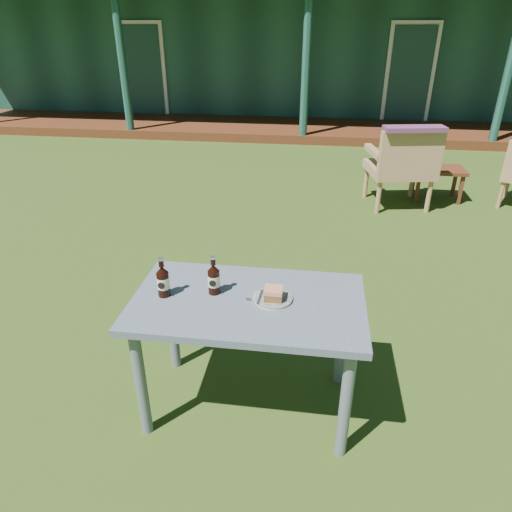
# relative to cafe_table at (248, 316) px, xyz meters

# --- Properties ---
(ground) EXTENTS (80.00, 80.00, 0.00)m
(ground) POSITION_rel_cafe_table_xyz_m (0.00, 1.60, -0.62)
(ground) COLOR #334916
(pavilion) EXTENTS (15.80, 8.30, 3.45)m
(pavilion) POSITION_rel_cafe_table_xyz_m (-0.00, 10.99, 0.99)
(pavilion) COLOR #1A4438
(pavilion) RESTS_ON ground
(cafe_table) EXTENTS (1.20, 0.70, 0.72)m
(cafe_table) POSITION_rel_cafe_table_xyz_m (0.00, 0.00, 0.00)
(cafe_table) COLOR slate
(cafe_table) RESTS_ON ground
(plate) EXTENTS (0.20, 0.20, 0.01)m
(plate) POSITION_rel_cafe_table_xyz_m (0.13, 0.02, 0.11)
(plate) COLOR silver
(plate) RESTS_ON cafe_table
(cake_slice) EXTENTS (0.09, 0.09, 0.06)m
(cake_slice) POSITION_rel_cafe_table_xyz_m (0.13, 0.01, 0.15)
(cake_slice) COLOR brown
(cake_slice) RESTS_ON plate
(fork) EXTENTS (0.02, 0.14, 0.00)m
(fork) POSITION_rel_cafe_table_xyz_m (0.06, 0.01, 0.12)
(fork) COLOR silver
(fork) RESTS_ON plate
(cola_bottle_near) EXTENTS (0.06, 0.07, 0.21)m
(cola_bottle_near) POSITION_rel_cafe_table_xyz_m (-0.19, 0.04, 0.19)
(cola_bottle_near) COLOR black
(cola_bottle_near) RESTS_ON cafe_table
(cola_bottle_far) EXTENTS (0.06, 0.07, 0.22)m
(cola_bottle_far) POSITION_rel_cafe_table_xyz_m (-0.44, -0.02, 0.19)
(cola_bottle_far) COLOR black
(cola_bottle_far) RESTS_ON cafe_table
(bottle_cap) EXTENTS (0.03, 0.03, 0.01)m
(bottle_cap) POSITION_rel_cafe_table_xyz_m (0.00, -0.01, 0.11)
(bottle_cap) COLOR silver
(bottle_cap) RESTS_ON cafe_table
(armchair_left) EXTENTS (0.81, 0.77, 0.94)m
(armchair_left) POSITION_rel_cafe_table_xyz_m (1.28, 3.38, -0.09)
(armchair_left) COLOR #A77953
(armchair_left) RESTS_ON ground
(floral_throw) EXTENTS (0.68, 0.32, 0.05)m
(floral_throw) POSITION_rel_cafe_table_xyz_m (1.31, 3.19, 0.35)
(floral_throw) COLOR #603054
(floral_throw) RESTS_ON armchair_left
(side_table) EXTENTS (0.60, 0.40, 0.40)m
(side_table) POSITION_rel_cafe_table_xyz_m (1.78, 3.72, -0.28)
(side_table) COLOR #502613
(side_table) RESTS_ON ground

